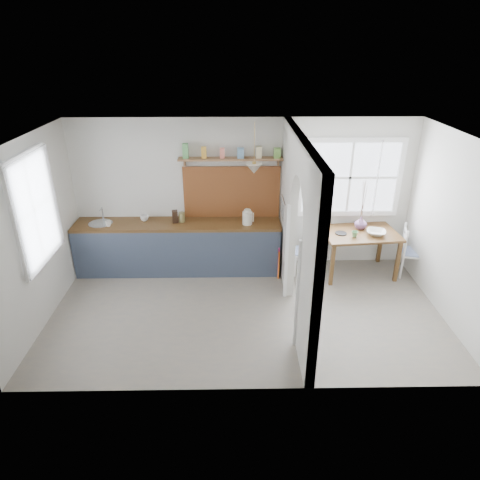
{
  "coord_description": "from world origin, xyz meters",
  "views": [
    {
      "loc": [
        -0.18,
        -5.4,
        3.73
      ],
      "look_at": [
        -0.09,
        0.29,
        1.05
      ],
      "focal_mm": 32.0,
      "sensor_mm": 36.0,
      "label": 1
    }
  ],
  "objects_px": {
    "kettle": "(247,217)",
    "vase": "(361,223)",
    "chair_left": "(305,251)",
    "dining_table": "(358,253)",
    "chair_right": "(414,252)"
  },
  "relations": [
    {
      "from": "chair_right",
      "to": "vase",
      "type": "distance_m",
      "value": 1.03
    },
    {
      "from": "chair_right",
      "to": "vase",
      "type": "height_order",
      "value": "vase"
    },
    {
      "from": "dining_table",
      "to": "kettle",
      "type": "bearing_deg",
      "value": 171.76
    },
    {
      "from": "dining_table",
      "to": "chair_left",
      "type": "distance_m",
      "value": 0.91
    },
    {
      "from": "chair_left",
      "to": "chair_right",
      "type": "distance_m",
      "value": 1.85
    },
    {
      "from": "dining_table",
      "to": "chair_right",
      "type": "bearing_deg",
      "value": -11.04
    },
    {
      "from": "chair_left",
      "to": "chair_right",
      "type": "relative_size",
      "value": 0.93
    },
    {
      "from": "chair_left",
      "to": "vase",
      "type": "relative_size",
      "value": 3.82
    },
    {
      "from": "kettle",
      "to": "vase",
      "type": "xyz_separation_m",
      "value": [
        1.94,
        0.06,
        -0.15
      ]
    },
    {
      "from": "vase",
      "to": "dining_table",
      "type": "bearing_deg",
      "value": -104.06
    },
    {
      "from": "dining_table",
      "to": "chair_left",
      "type": "bearing_deg",
      "value": 172.17
    },
    {
      "from": "chair_right",
      "to": "vase",
      "type": "xyz_separation_m",
      "value": [
        -0.9,
        0.25,
        0.44
      ]
    },
    {
      "from": "chair_left",
      "to": "kettle",
      "type": "distance_m",
      "value": 1.18
    },
    {
      "from": "kettle",
      "to": "vase",
      "type": "distance_m",
      "value": 1.95
    },
    {
      "from": "chair_left",
      "to": "vase",
      "type": "bearing_deg",
      "value": 99.96
    }
  ]
}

